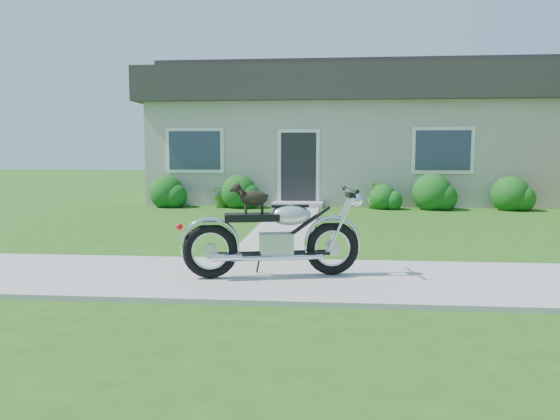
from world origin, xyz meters
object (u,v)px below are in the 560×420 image
at_px(potted_plant_right, 375,195).
at_px(motorcycle_with_dog, 276,236).
at_px(house, 349,134).
at_px(potted_plant_left, 221,194).

height_order(potted_plant_right, motorcycle_with_dog, motorcycle_with_dog).
distance_m(house, potted_plant_right, 3.93).
bearing_deg(motorcycle_with_dog, house, 71.46).
relative_size(house, potted_plant_left, 16.57).
height_order(potted_plant_left, motorcycle_with_dog, motorcycle_with_dog).
relative_size(potted_plant_right, motorcycle_with_dog, 0.34).
height_order(house, potted_plant_right, house).
bearing_deg(house, potted_plant_right, -79.51).
xyz_separation_m(potted_plant_left, potted_plant_right, (4.29, 0.00, -0.00)).
bearing_deg(motorcycle_with_dog, potted_plant_left, 93.06).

